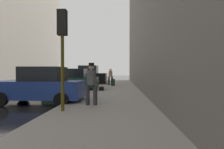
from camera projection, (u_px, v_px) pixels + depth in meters
ground_plane at (6, 99)px, 9.99m from camera, size 120.00×120.00×0.00m
sidewalk at (110, 98)px, 9.67m from camera, size 4.00×40.00×0.15m
parked_blue_sedan at (41, 86)px, 8.58m from camera, size 4.22×2.09×1.79m
parked_dark_green_sedan at (72, 80)px, 14.08m from camera, size 4.21×2.08×1.79m
parked_black_suv at (87, 76)px, 20.32m from camera, size 4.64×2.15×2.25m
fire_hydrant at (97, 84)px, 15.44m from camera, size 0.42×0.22×0.70m
traffic_light at (62, 38)px, 6.21m from camera, size 0.32×0.32×3.60m
pedestrian_in_tan_coat at (110, 76)px, 18.26m from camera, size 0.52×0.44×1.71m
pedestrian_with_beanie at (91, 82)px, 7.36m from camera, size 0.51×0.43×1.78m
rolling_suitcase at (113, 82)px, 17.46m from camera, size 0.43×0.60×1.04m
duffel_bag at (102, 89)px, 13.03m from camera, size 0.32×0.44×0.28m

